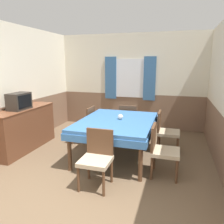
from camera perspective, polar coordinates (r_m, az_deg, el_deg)
The scene contains 12 objects.
ground_plane at distance 2.90m, azimuth -15.09°, elevation -26.24°, with size 16.00×16.00×0.00m, color brown.
wall_back at distance 6.19m, azimuth 4.89°, elevation 7.98°, with size 4.43×0.10×2.60m.
wall_left at distance 5.18m, azimuth -23.24°, elevation 6.05°, with size 0.05×4.53×2.60m.
dining_table at distance 4.21m, azimuth 1.28°, elevation -3.40°, with size 1.40×1.81×0.74m.
chair_right_far at distance 4.63m, azimuth 13.78°, elevation -4.61°, with size 0.44×0.44×0.84m.
chair_left_far at distance 5.03m, azimuth -6.97°, elevation -2.95°, with size 0.44×0.44×0.84m.
chair_right_near at distance 3.64m, azimuth 12.80°, elevation -9.33°, with size 0.44×0.44×0.84m.
chair_head_window at distance 5.29m, azimuth 4.46°, elevation -2.12°, with size 0.44×0.44×0.84m.
chair_head_near at distance 3.30m, azimuth -3.96°, elevation -11.45°, with size 0.44×0.44×0.84m.
sideboard at distance 4.98m, azimuth -21.90°, elevation -4.02°, with size 0.46×1.59×0.89m.
tv at distance 4.74m, azimuth -23.09°, elevation 2.60°, with size 0.29×0.46×0.34m.
vase at distance 4.23m, azimuth 2.21°, elevation -1.24°, with size 0.10×0.10×0.10m.
Camera 1 is at (1.28, -1.88, 1.80)m, focal length 35.00 mm.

